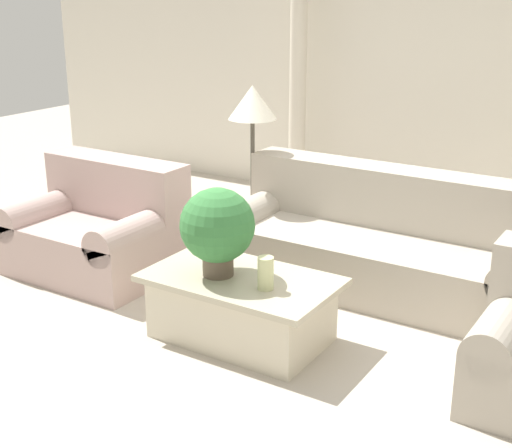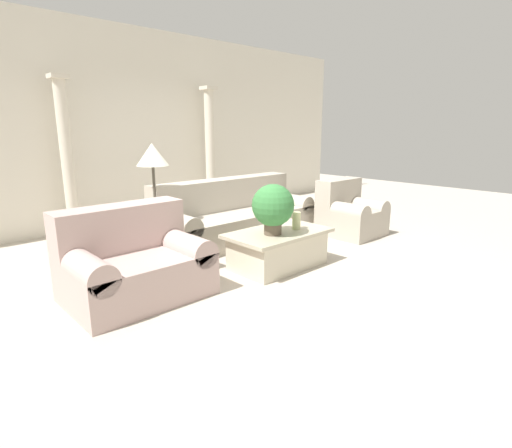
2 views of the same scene
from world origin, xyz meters
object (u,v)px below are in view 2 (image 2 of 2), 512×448
(sofa_long, at_px, (234,216))
(floor_lamp, at_px, (153,160))
(coffee_table, at_px, (278,249))
(loveseat, at_px, (133,262))
(potted_plant, at_px, (273,206))
(armchair, at_px, (349,213))

(sofa_long, height_order, floor_lamp, floor_lamp)
(coffee_table, bearing_deg, sofa_long, 72.53)
(coffee_table, bearing_deg, loveseat, 166.53)
(sofa_long, distance_m, potted_plant, 1.51)
(sofa_long, distance_m, floor_lamp, 1.50)
(loveseat, distance_m, coffee_table, 1.67)
(floor_lamp, bearing_deg, sofa_long, -4.67)
(loveseat, xyz_separation_m, coffee_table, (1.62, -0.39, -0.12))
(armchair, bearing_deg, loveseat, 178.11)
(sofa_long, xyz_separation_m, coffee_table, (-0.41, -1.29, -0.12))
(potted_plant, bearing_deg, floor_lamp, 114.64)
(floor_lamp, bearing_deg, coffee_table, -60.00)
(floor_lamp, relative_size, armchair, 1.70)
(sofa_long, xyz_separation_m, potted_plant, (-0.55, -1.34, 0.42))
(loveseat, relative_size, coffee_table, 1.05)
(potted_plant, distance_m, floor_lamp, 1.65)
(sofa_long, xyz_separation_m, loveseat, (-2.03, -0.90, 0.01))
(coffee_table, bearing_deg, potted_plant, -160.76)
(loveseat, height_order, armchair, loveseat)
(coffee_table, xyz_separation_m, armchair, (1.86, 0.27, 0.12))
(potted_plant, xyz_separation_m, armchair, (2.00, 0.32, -0.42))
(sofa_long, relative_size, floor_lamp, 1.69)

